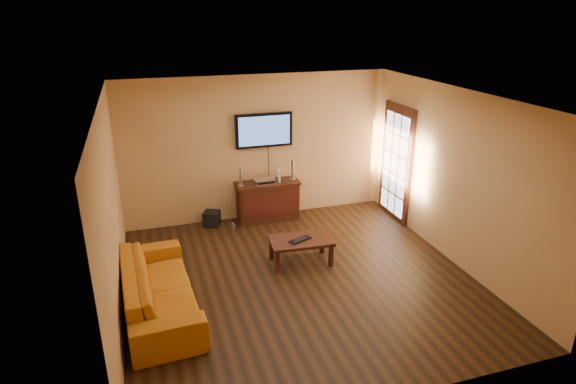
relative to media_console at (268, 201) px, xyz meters
name	(u,v)px	position (x,y,z in m)	size (l,w,h in m)	color
ground_plane	(300,280)	(-0.11, -2.26, -0.38)	(5.00, 5.00, 0.00)	black
room_walls	(288,159)	(-0.11, -1.64, 1.31)	(5.00, 5.00, 5.00)	tan
french_door	(396,164)	(2.34, -0.56, 0.67)	(0.07, 1.02, 2.22)	#33150B
media_console	(268,201)	(0.00, 0.00, 0.00)	(1.20, 0.46, 0.75)	#33150B
television	(264,130)	(0.00, 0.19, 1.32)	(1.06, 0.08, 0.63)	black
coffee_table	(301,242)	(0.06, -1.76, -0.02)	(1.00, 0.64, 0.41)	#33150B
sofa	(158,281)	(-2.15, -2.41, 0.06)	(2.24, 0.65, 0.88)	#C57115
speaker_left	(241,177)	(-0.51, -0.02, 0.53)	(0.09, 0.09, 0.35)	silver
speaker_right	(293,170)	(0.51, 0.04, 0.55)	(0.10, 0.10, 0.38)	silver
av_receiver	(264,181)	(-0.06, -0.01, 0.41)	(0.38, 0.27, 0.09)	silver
game_console	(279,176)	(0.22, 0.00, 0.47)	(0.04, 0.15, 0.21)	white
subwoofer	(212,219)	(-1.07, 0.04, -0.24)	(0.27, 0.27, 0.27)	black
bottle	(233,229)	(-0.77, -0.45, -0.27)	(0.08, 0.08, 0.22)	white
keyboard	(300,240)	(0.04, -1.80, 0.04)	(0.40, 0.27, 0.02)	black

